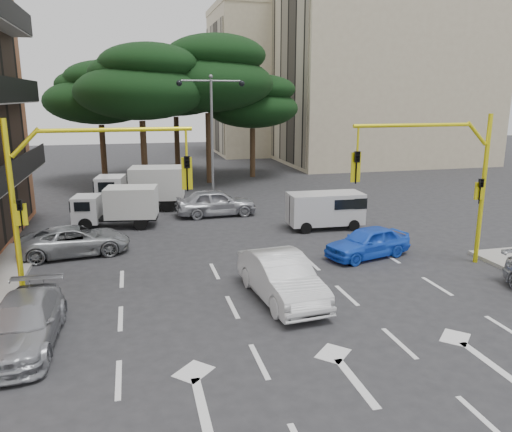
{
  "coord_description": "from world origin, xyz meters",
  "views": [
    {
      "loc": [
        -4.89,
        -14.73,
        6.64
      ],
      "look_at": [
        0.2,
        5.6,
        1.6
      ],
      "focal_mm": 35.0,
      "sensor_mm": 36.0,
      "label": 1
    }
  ],
  "objects_px": {
    "signal_mast_left": "(72,185)",
    "box_truck_b": "(142,188)",
    "car_white_hatch": "(281,277)",
    "car_blue_compact": "(368,242)",
    "car_silver_wagon": "(23,324)",
    "car_silver_cross_a": "(76,240)",
    "street_lamp_center": "(212,117)",
    "van_white": "(325,210)",
    "car_silver_cross_b": "(216,202)",
    "box_truck_a": "(117,207)",
    "signal_mast_right": "(445,170)"
  },
  "relations": [
    {
      "from": "car_white_hatch",
      "to": "car_blue_compact",
      "type": "distance_m",
      "value": 5.97
    },
    {
      "from": "street_lamp_center",
      "to": "car_silver_cross_b",
      "type": "xyz_separation_m",
      "value": [
        -0.37,
        -3.26,
        -4.66
      ]
    },
    {
      "from": "car_silver_cross_a",
      "to": "street_lamp_center",
      "type": "bearing_deg",
      "value": -47.42
    },
    {
      "from": "van_white",
      "to": "box_truck_a",
      "type": "height_order",
      "value": "box_truck_a"
    },
    {
      "from": "signal_mast_right",
      "to": "car_silver_cross_a",
      "type": "distance_m",
      "value": 15.44
    },
    {
      "from": "car_silver_wagon",
      "to": "van_white",
      "type": "bearing_deg",
      "value": 39.34
    },
    {
      "from": "car_silver_wagon",
      "to": "car_white_hatch",
      "type": "bearing_deg",
      "value": 11.83
    },
    {
      "from": "van_white",
      "to": "box_truck_b",
      "type": "xyz_separation_m",
      "value": [
        -9.0,
        6.91,
        0.33
      ]
    },
    {
      "from": "signal_mast_left",
      "to": "van_white",
      "type": "bearing_deg",
      "value": 30.05
    },
    {
      "from": "street_lamp_center",
      "to": "car_blue_compact",
      "type": "bearing_deg",
      "value": -69.54
    },
    {
      "from": "street_lamp_center",
      "to": "car_silver_cross_b",
      "type": "height_order",
      "value": "street_lamp_center"
    },
    {
      "from": "street_lamp_center",
      "to": "car_silver_wagon",
      "type": "distance_m",
      "value": 19.51
    },
    {
      "from": "van_white",
      "to": "car_silver_cross_a",
      "type": "bearing_deg",
      "value": -80.64
    },
    {
      "from": "signal_mast_right",
      "to": "box_truck_b",
      "type": "bearing_deg",
      "value": 129.68
    },
    {
      "from": "car_white_hatch",
      "to": "car_silver_cross_a",
      "type": "height_order",
      "value": "car_white_hatch"
    },
    {
      "from": "signal_mast_right",
      "to": "van_white",
      "type": "relative_size",
      "value": 1.59
    },
    {
      "from": "street_lamp_center",
      "to": "box_truck_a",
      "type": "bearing_deg",
      "value": -141.95
    },
    {
      "from": "signal_mast_right",
      "to": "car_silver_wagon",
      "type": "xyz_separation_m",
      "value": [
        -14.8,
        -3.14,
        -3.23
      ]
    },
    {
      "from": "car_blue_compact",
      "to": "car_silver_wagon",
      "type": "relative_size",
      "value": 0.85
    },
    {
      "from": "signal_mast_left",
      "to": "signal_mast_right",
      "type": "bearing_deg",
      "value": 0.0
    },
    {
      "from": "car_blue_compact",
      "to": "car_silver_cross_a",
      "type": "height_order",
      "value": "car_blue_compact"
    },
    {
      "from": "car_blue_compact",
      "to": "signal_mast_right",
      "type": "bearing_deg",
      "value": 36.81
    },
    {
      "from": "car_silver_cross_b",
      "to": "street_lamp_center",
      "type": "bearing_deg",
      "value": -7.86
    },
    {
      "from": "car_silver_cross_b",
      "to": "box_truck_a",
      "type": "distance_m",
      "value": 5.57
    },
    {
      "from": "signal_mast_right",
      "to": "box_truck_a",
      "type": "bearing_deg",
      "value": 143.0
    },
    {
      "from": "van_white",
      "to": "box_truck_b",
      "type": "relative_size",
      "value": 0.73
    },
    {
      "from": "car_silver_cross_b",
      "to": "signal_mast_left",
      "type": "bearing_deg",
      "value": 147.67
    },
    {
      "from": "car_silver_cross_b",
      "to": "car_silver_cross_a",
      "type": "bearing_deg",
      "value": 127.47
    },
    {
      "from": "signal_mast_right",
      "to": "box_truck_b",
      "type": "relative_size",
      "value": 1.16
    },
    {
      "from": "car_silver_cross_b",
      "to": "signal_mast_right",
      "type": "bearing_deg",
      "value": -147.7
    },
    {
      "from": "car_white_hatch",
      "to": "car_blue_compact",
      "type": "xyz_separation_m",
      "value": [
        4.86,
        3.47,
        -0.12
      ]
    },
    {
      "from": "car_blue_compact",
      "to": "car_silver_cross_b",
      "type": "height_order",
      "value": "car_silver_cross_b"
    },
    {
      "from": "street_lamp_center",
      "to": "box_truck_b",
      "type": "xyz_separation_m",
      "value": [
        -4.4,
        -0.5,
        -4.15
      ]
    },
    {
      "from": "signal_mast_right",
      "to": "car_silver_cross_b",
      "type": "xyz_separation_m",
      "value": [
        -7.17,
        10.75,
        -3.11
      ]
    },
    {
      "from": "car_silver_wagon",
      "to": "car_silver_cross_b",
      "type": "xyz_separation_m",
      "value": [
        7.63,
        13.89,
        0.12
      ]
    },
    {
      "from": "car_silver_cross_b",
      "to": "car_white_hatch",
      "type": "bearing_deg",
      "value": 179.03
    },
    {
      "from": "signal_mast_left",
      "to": "car_silver_wagon",
      "type": "bearing_deg",
      "value": -110.87
    },
    {
      "from": "car_blue_compact",
      "to": "street_lamp_center",
      "type": "bearing_deg",
      "value": -174.97
    },
    {
      "from": "box_truck_a",
      "to": "street_lamp_center",
      "type": "bearing_deg",
      "value": -43.12
    },
    {
      "from": "signal_mast_left",
      "to": "street_lamp_center",
      "type": "height_order",
      "value": "street_lamp_center"
    },
    {
      "from": "car_silver_cross_a",
      "to": "box_truck_a",
      "type": "xyz_separation_m",
      "value": [
        1.63,
        4.42,
        0.43
      ]
    },
    {
      "from": "signal_mast_left",
      "to": "box_truck_b",
      "type": "relative_size",
      "value": 1.16
    },
    {
      "from": "car_silver_cross_b",
      "to": "van_white",
      "type": "height_order",
      "value": "van_white"
    },
    {
      "from": "car_silver_wagon",
      "to": "car_blue_compact",
      "type": "bearing_deg",
      "value": 22.75
    },
    {
      "from": "car_silver_cross_b",
      "to": "van_white",
      "type": "bearing_deg",
      "value": -131.3
    },
    {
      "from": "signal_mast_left",
      "to": "car_silver_wagon",
      "type": "xyz_separation_m",
      "value": [
        -1.2,
        -3.14,
        -3.23
      ]
    },
    {
      "from": "car_blue_compact",
      "to": "car_silver_cross_a",
      "type": "relative_size",
      "value": 0.85
    },
    {
      "from": "signal_mast_left",
      "to": "van_white",
      "type": "height_order",
      "value": "signal_mast_left"
    },
    {
      "from": "street_lamp_center",
      "to": "box_truck_a",
      "type": "xyz_separation_m",
      "value": [
        -5.78,
        -4.52,
        -4.38
      ]
    },
    {
      "from": "car_white_hatch",
      "to": "signal_mast_right",
      "type": "bearing_deg",
      "value": 8.23
    }
  ]
}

